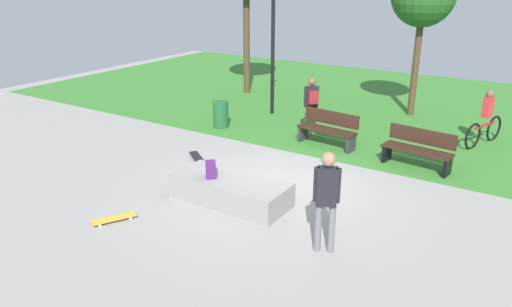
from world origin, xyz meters
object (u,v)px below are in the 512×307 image
Objects in this scene: park_bench_center_lawn at (328,128)px; lamp_post at (273,22)px; skateboard_by_ledge at (114,218)px; trash_bin at (221,115)px; concrete_ledge at (231,190)px; skateboard_spare at (197,157)px; park_bench_far_left at (419,148)px; pedestrian_with_backpack at (312,101)px; backpack_on_ledge at (211,170)px; cyclist_on_bicycle at (485,122)px; skater_performing_trick at (326,195)px.

lamp_post reaches higher than park_bench_center_lawn.
trash_bin is (-1.85, 5.80, 0.33)m from skateboard_by_ledge.
concrete_ledge is 1.45× the size of park_bench_center_lawn.
park_bench_center_lawn is at bearing 50.02° from skateboard_spare.
park_bench_center_lawn is at bearing 173.45° from park_bench_far_left.
skateboard_spare is 0.98× the size of trash_bin.
pedestrian_with_backpack is (-0.80, 0.58, 0.49)m from park_bench_center_lawn.
cyclist_on_bicycle reaches higher than backpack_on_ledge.
backpack_on_ledge is 2.84m from skater_performing_trick.
skater_performing_trick is 7.24m from trash_bin.
park_bench_far_left is (4.71, 2.42, 0.42)m from skateboard_spare.
backpack_on_ledge reaches higher than trash_bin.
concrete_ledge is 3.11× the size of skateboard_spare.
park_bench_far_left reaches higher than trash_bin.
park_bench_far_left is at bearing 103.20° from backpack_on_ledge.
backpack_on_ledge is at bearing -162.07° from concrete_ledge.
park_bench_center_lawn is (2.27, 2.70, 0.42)m from skateboard_spare.
skateboard_spare is at bearing -173.15° from backpack_on_ledge.
cyclist_on_bicycle reaches higher than trash_bin.
skateboard_by_ledge is at bearing -80.36° from lamp_post.
park_bench_far_left is at bearing 55.42° from skateboard_by_ledge.
backpack_on_ledge is at bearing 61.48° from skateboard_by_ledge.
park_bench_center_lawn is 4.21m from lamp_post.
pedestrian_with_backpack is at bearing 118.84° from skater_performing_trick.
skateboard_spare is at bearing 102.67° from skateboard_by_ledge.
lamp_post is at bearing 147.38° from pedestrian_with_backpack.
backpack_on_ledge is at bearing -121.28° from cyclist_on_bicycle.
lamp_post is 6.28× the size of trash_bin.
park_bench_center_lawn reaches higher than concrete_ledge.
pedestrian_with_backpack is (2.07, -1.32, -1.94)m from lamp_post.
lamp_post is at bearing -175.93° from cyclist_on_bicycle.
park_bench_far_left is 6.24m from lamp_post.
park_bench_center_lawn is 2.46m from park_bench_far_left.
skateboard_spare is at bearing -66.08° from trash_bin.
skateboard_by_ledge is 1.05× the size of skateboard_spare.
skateboard_by_ledge is 6.71m from pedestrian_with_backpack.
concrete_ledge is 1.36× the size of cyclist_on_bicycle.
concrete_ledge is at bearing -124.03° from park_bench_far_left.
skateboard_spare is 3.71m from pedestrian_with_backpack.
concrete_ledge is at bearing -66.14° from lamp_post.
skateboard_by_ledge is at bearing -120.73° from cyclist_on_bicycle.
trash_bin is (-3.18, 3.94, 0.14)m from concrete_ledge.
backpack_on_ledge is 2.06m from skateboard_by_ledge.
lamp_post is (-5.31, 2.18, 2.44)m from park_bench_far_left.
backpack_on_ledge is 4.94m from trash_bin.
park_bench_far_left is at bearing 86.70° from skater_performing_trick.
park_bench_center_lawn reaches higher than skateboard_by_ledge.
skater_performing_trick is 4.01m from skateboard_by_ledge.
concrete_ledge is at bearing -82.58° from pedestrian_with_backpack.
cyclist_on_bicycle is at bearing 59.27° from skateboard_by_ledge.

